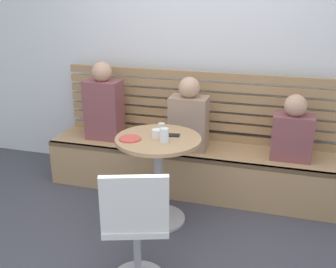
{
  "coord_description": "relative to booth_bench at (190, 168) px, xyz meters",
  "views": [
    {
      "loc": [
        0.8,
        -2.24,
        1.85
      ],
      "look_at": [
        -0.06,
        0.66,
        0.75
      ],
      "focal_mm": 43.33,
      "sensor_mm": 36.0,
      "label": 1
    }
  ],
  "objects": [
    {
      "name": "person_adult",
      "position": [
        -0.87,
        0.0,
        0.56
      ],
      "size": [
        0.34,
        0.22,
        0.76
      ],
      "color": "brown",
      "rests_on": "booth_bench"
    },
    {
      "name": "cafe_table",
      "position": [
        -0.12,
        -0.61,
        0.3
      ],
      "size": [
        0.68,
        0.68,
        0.74
      ],
      "color": "#ADADB2",
      "rests_on": "ground"
    },
    {
      "name": "white_chair",
      "position": [
        -0.0,
        -1.42,
        0.24
      ],
      "size": [
        0.51,
        0.51,
        0.85
      ],
      "color": "#ADADB2",
      "rests_on": "ground"
    },
    {
      "name": "plate_small",
      "position": [
        -0.31,
        -0.71,
        0.52
      ],
      "size": [
        0.17,
        0.17,
        0.01
      ],
      "primitive_type": "cylinder",
      "color": "#DB4C42",
      "rests_on": "cafe_table"
    },
    {
      "name": "back_wall",
      "position": [
        0.0,
        0.44,
        1.23
      ],
      "size": [
        5.2,
        0.1,
        2.9
      ],
      "primitive_type": "cube",
      "color": "silver",
      "rests_on": "ground"
    },
    {
      "name": "cup_espresso_small",
      "position": [
        -0.15,
        -0.42,
        0.55
      ],
      "size": [
        0.06,
        0.06,
        0.05
      ],
      "primitive_type": "cylinder",
      "color": "silver",
      "rests_on": "cafe_table"
    },
    {
      "name": "booth_bench",
      "position": [
        0.0,
        0.0,
        0.0
      ],
      "size": [
        2.7,
        0.52,
        0.44
      ],
      "color": "tan",
      "rests_on": "ground"
    },
    {
      "name": "cup_ceramic_white",
      "position": [
        -0.12,
        -0.62,
        0.55
      ],
      "size": [
        0.08,
        0.08,
        0.07
      ],
      "primitive_type": "cylinder",
      "color": "white",
      "rests_on": "cafe_table"
    },
    {
      "name": "person_child_middle",
      "position": [
        -0.01,
        -0.04,
        0.52
      ],
      "size": [
        0.34,
        0.22,
        0.67
      ],
      "color": "#9E7F6B",
      "rests_on": "booth_bench"
    },
    {
      "name": "phone_on_table",
      "position": [
        -0.03,
        -0.54,
        0.52
      ],
      "size": [
        0.15,
        0.09,
        0.01
      ],
      "primitive_type": "cube",
      "rotation": [
        0.0,
        0.0,
        1.7
      ],
      "color": "black",
      "rests_on": "cafe_table"
    },
    {
      "name": "booth_backrest",
      "position": [
        0.0,
        0.24,
        0.56
      ],
      "size": [
        2.65,
        0.04,
        0.67
      ],
      "color": "#A68157",
      "rests_on": "booth_bench"
    },
    {
      "name": "ground",
      "position": [
        0.0,
        -1.2,
        -0.22
      ],
      "size": [
        8.0,
        8.0,
        0.0
      ],
      "primitive_type": "plane",
      "color": "#42424C"
    },
    {
      "name": "person_child_left",
      "position": [
        0.9,
        -0.01,
        0.47
      ],
      "size": [
        0.34,
        0.22,
        0.57
      ],
      "color": "brown",
      "rests_on": "booth_bench"
    },
    {
      "name": "cup_water_clear",
      "position": [
        -0.04,
        -0.69,
        0.57
      ],
      "size": [
        0.07,
        0.07,
        0.11
      ],
      "primitive_type": "cylinder",
      "color": "white",
      "rests_on": "cafe_table"
    }
  ]
}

